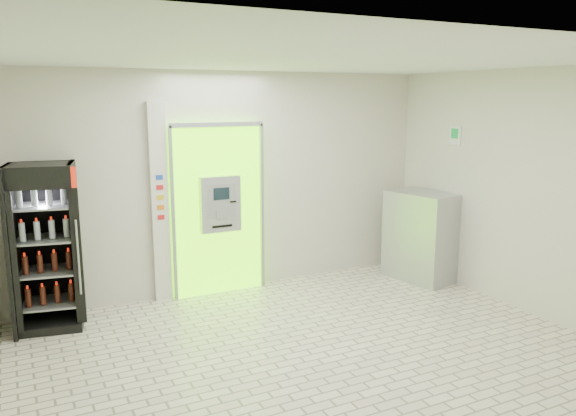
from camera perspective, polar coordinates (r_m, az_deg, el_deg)
ground at (r=5.99m, az=3.03°, el=-15.09°), size 6.00×6.00×0.00m
room_shell at (r=5.43m, az=3.23°, el=2.62°), size 6.00×6.00×6.00m
atm_assembly at (r=7.64m, az=-7.13°, el=-0.06°), size 1.30×0.24×2.33m
pillar at (r=7.43m, az=-12.92°, el=0.44°), size 0.22×0.11×2.60m
beverage_cooler at (r=7.06m, az=-23.39°, el=-3.92°), size 0.83×0.78×1.92m
steel_cabinet at (r=8.48m, az=13.43°, el=-2.77°), size 0.85×1.09×1.30m
exit_sign at (r=8.31m, az=16.62°, el=7.08°), size 0.02×0.22×0.26m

